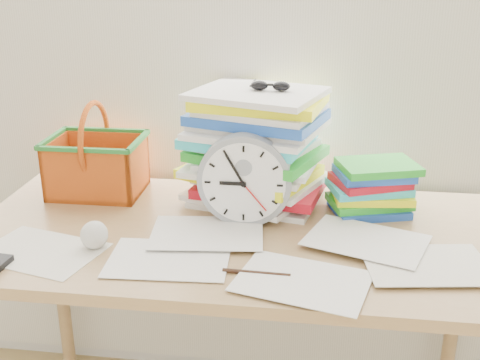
# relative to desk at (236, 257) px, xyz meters

# --- Properties ---
(curtain) EXTENTS (2.40, 0.01, 2.50)m
(curtain) POSITION_rel_desk_xyz_m (0.00, 0.38, 0.62)
(curtain) COLOR silver
(curtain) RESTS_ON room_shell
(desk) EXTENTS (1.40, 0.70, 0.75)m
(desk) POSITION_rel_desk_xyz_m (0.00, 0.00, 0.00)
(desk) COLOR #9C7749
(desk) RESTS_ON ground
(paper_stack) EXTENTS (0.44, 0.40, 0.33)m
(paper_stack) POSITION_rel_desk_xyz_m (0.03, 0.21, 0.24)
(paper_stack) COLOR white
(paper_stack) RESTS_ON desk
(clock) EXTENTS (0.25, 0.05, 0.25)m
(clock) POSITION_rel_desk_xyz_m (0.02, 0.05, 0.20)
(clock) COLOR gray
(clock) RESTS_ON desk
(sunglasses) EXTENTS (0.13, 0.11, 0.03)m
(sunglasses) POSITION_rel_desk_xyz_m (0.06, 0.20, 0.42)
(sunglasses) COLOR black
(sunglasses) RESTS_ON paper_stack
(book_stack) EXTENTS (0.29, 0.25, 0.14)m
(book_stack) POSITION_rel_desk_xyz_m (0.36, 0.18, 0.15)
(book_stack) COLOR white
(book_stack) RESTS_ON desk
(basket) EXTENTS (0.27, 0.21, 0.27)m
(basket) POSITION_rel_desk_xyz_m (-0.45, 0.21, 0.21)
(basket) COLOR #DF5D15
(basket) RESTS_ON desk
(crumpled_ball) EXTENTS (0.07, 0.07, 0.07)m
(crumpled_ball) POSITION_rel_desk_xyz_m (-0.33, -0.14, 0.11)
(crumpled_ball) COLOR silver
(crumpled_ball) RESTS_ON desk
(pen) EXTENTS (0.15, 0.02, 0.01)m
(pen) POSITION_rel_desk_xyz_m (0.08, -0.22, 0.08)
(pen) COLOR black
(pen) RESTS_ON desk
(scattered_papers) EXTENTS (1.26, 0.42, 0.02)m
(scattered_papers) POSITION_rel_desk_xyz_m (0.00, 0.00, 0.08)
(scattered_papers) COLOR white
(scattered_papers) RESTS_ON desk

